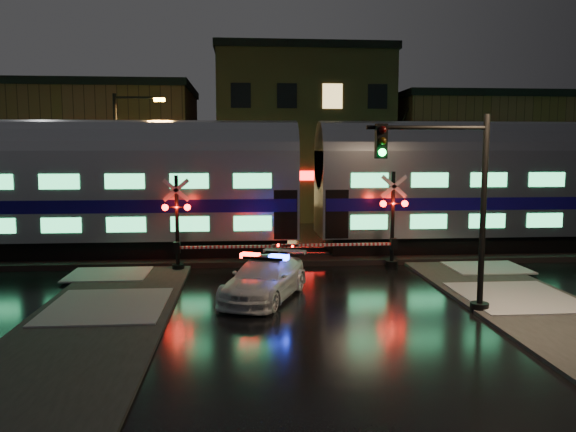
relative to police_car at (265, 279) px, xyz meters
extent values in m
plane|color=black|center=(1.65, 2.06, -0.67)|extent=(120.00, 120.00, 0.00)
cube|color=black|center=(1.65, 7.06, -0.55)|extent=(90.00, 4.20, 0.24)
cube|color=#2D2D2D|center=(-4.85, -3.94, -0.61)|extent=(4.00, 20.00, 0.12)
cube|color=#2D2D2D|center=(8.15, -3.94, -0.61)|extent=(4.00, 20.00, 0.12)
cube|color=#512C1F|center=(-11.35, 24.06, 3.83)|extent=(14.00, 10.00, 9.00)
cube|color=brown|center=(3.65, 24.56, 5.08)|extent=(12.00, 11.00, 11.50)
cube|color=#512C1F|center=(16.65, 24.06, 3.58)|extent=(12.00, 10.00, 8.50)
cube|color=black|center=(-10.78, 7.06, -0.03)|extent=(24.00, 2.40, 0.80)
cube|color=#B7BAC1|center=(-10.78, 7.06, 2.27)|extent=(25.00, 3.05, 3.80)
cube|color=#110A74|center=(-10.78, 7.06, 1.87)|extent=(24.75, 3.09, 0.55)
cylinder|color=#B7BAC1|center=(-10.78, 7.06, 3.97)|extent=(25.00, 3.05, 3.05)
imported|color=white|center=(0.00, 0.00, -0.01)|extent=(3.48, 4.96, 1.33)
cube|color=black|center=(0.00, 0.00, 0.70)|extent=(1.42, 0.86, 0.09)
cube|color=#FF0C05|center=(-0.46, 0.19, 0.74)|extent=(0.68, 0.52, 0.16)
cube|color=#1426FF|center=(0.46, -0.19, 0.74)|extent=(0.68, 0.52, 0.16)
cylinder|color=black|center=(5.46, 4.46, -0.52)|extent=(0.50, 0.50, 0.30)
cylinder|color=black|center=(5.46, 4.46, 1.32)|extent=(0.16, 0.16, 4.00)
sphere|color=#FF0C05|center=(5.01, 4.28, 2.02)|extent=(0.26, 0.26, 0.26)
sphere|color=#FF0C05|center=(5.91, 4.28, 2.02)|extent=(0.26, 0.26, 0.26)
cube|color=white|center=(2.96, 4.21, 0.38)|extent=(4.99, 0.10, 0.10)
cube|color=black|center=(5.46, 4.21, 0.38)|extent=(0.25, 0.30, 0.45)
cylinder|color=black|center=(-3.31, 4.46, -0.53)|extent=(0.48, 0.48, 0.29)
cylinder|color=black|center=(-3.31, 4.46, 1.26)|extent=(0.16, 0.16, 3.88)
sphere|color=#FF0C05|center=(-3.75, 4.28, 1.94)|extent=(0.25, 0.25, 0.25)
sphere|color=#FF0C05|center=(-2.88, 4.28, 1.94)|extent=(0.25, 0.25, 0.25)
cube|color=white|center=(-0.89, 4.21, 0.34)|extent=(4.84, 0.10, 0.10)
cube|color=black|center=(-3.31, 4.21, 0.34)|extent=(0.25, 0.30, 0.45)
cylinder|color=black|center=(6.39, -2.11, -0.53)|extent=(0.55, 0.55, 0.29)
cylinder|color=black|center=(6.39, -2.11, 2.28)|extent=(0.18, 0.18, 5.90)
cylinder|color=black|center=(4.62, -2.11, 4.83)|extent=(3.54, 0.12, 0.12)
cube|color=black|center=(3.24, -2.26, 4.44)|extent=(0.31, 0.28, 0.98)
sphere|color=#0CFF3F|center=(3.24, -2.42, 4.12)|extent=(0.22, 0.22, 0.22)
cylinder|color=black|center=(-7.03, 11.06, 3.17)|extent=(0.19, 0.19, 7.68)
cylinder|color=black|center=(-5.88, 11.06, 6.81)|extent=(2.30, 0.12, 0.12)
cube|color=#FCA625|center=(-4.82, 11.06, 6.72)|extent=(0.53, 0.27, 0.17)
camera|label=1|loc=(-0.69, -18.03, 4.17)|focal=35.00mm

